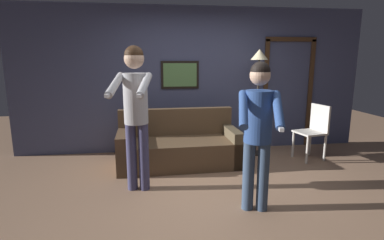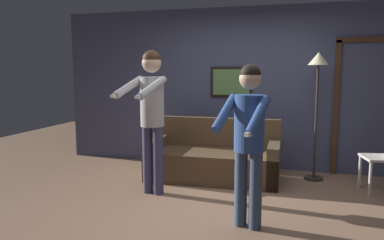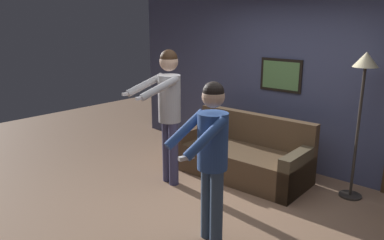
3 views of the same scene
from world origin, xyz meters
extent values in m
plane|color=#A37C5E|center=(0.00, 0.00, 0.00)|extent=(12.00, 12.00, 0.00)
cube|color=#494F73|center=(0.00, 1.95, 1.30)|extent=(6.40, 0.06, 2.60)
cube|color=black|center=(-0.25, 1.90, 1.40)|extent=(0.68, 0.02, 0.49)
cube|color=#609153|center=(-0.25, 1.89, 1.40)|extent=(0.60, 0.01, 0.41)
cube|color=brown|center=(-0.36, 1.08, 0.21)|extent=(1.92, 0.90, 0.42)
cube|color=brown|center=(-0.37, 1.44, 0.65)|extent=(1.90, 0.19, 0.45)
cube|color=brown|center=(-1.23, 1.06, 0.29)|extent=(0.18, 0.85, 0.58)
cube|color=brown|center=(0.51, 1.11, 0.29)|extent=(0.18, 0.85, 0.58)
cylinder|color=#332D28|center=(1.07, 1.49, 0.01)|extent=(0.28, 0.28, 0.02)
cylinder|color=#332D28|center=(1.07, 1.49, 0.85)|extent=(0.04, 0.04, 1.64)
cone|color=#F9EAB7|center=(1.07, 1.49, 1.76)|extent=(0.30, 0.30, 0.18)
cylinder|color=#42416A|center=(-1.05, 0.26, 0.44)|extent=(0.13, 0.13, 0.89)
cylinder|color=#42416A|center=(-0.89, 0.23, 0.44)|extent=(0.13, 0.13, 0.89)
cylinder|color=#B2B2B7|center=(-0.97, 0.25, 1.20)|extent=(0.30, 0.30, 0.63)
sphere|color=#D8AD8E|center=(-0.97, 0.25, 1.68)|extent=(0.24, 0.24, 0.24)
sphere|color=#382314|center=(-0.97, 0.25, 1.73)|extent=(0.23, 0.23, 0.23)
cylinder|color=#B2B2B7|center=(-1.18, 0.02, 1.39)|extent=(0.19, 0.56, 0.27)
cube|color=white|center=(-1.23, -0.23, 1.30)|extent=(0.07, 0.15, 0.04)
cylinder|color=#B2B2B7|center=(-0.85, -0.04, 1.39)|extent=(0.19, 0.56, 0.27)
cube|color=white|center=(-0.89, -0.30, 1.30)|extent=(0.07, 0.15, 0.04)
cylinder|color=#384D6A|center=(0.28, -0.46, 0.40)|extent=(0.13, 0.13, 0.79)
cylinder|color=#384D6A|center=(0.43, -0.50, 0.40)|extent=(0.13, 0.13, 0.79)
cylinder|color=#2D4C8C|center=(0.36, -0.48, 1.07)|extent=(0.30, 0.30, 0.56)
sphere|color=#D8AD8E|center=(0.36, -0.48, 1.51)|extent=(0.22, 0.22, 0.22)
sphere|color=black|center=(0.36, -0.48, 1.55)|extent=(0.21, 0.21, 0.21)
cylinder|color=#2D4C8C|center=(0.14, -0.63, 1.18)|extent=(0.21, 0.47, 0.36)
cylinder|color=#2D4C8C|center=(0.47, -0.72, 1.18)|extent=(0.21, 0.47, 0.36)
cube|color=white|center=(0.42, -0.91, 1.04)|extent=(0.08, 0.16, 0.04)
camera|label=1|loc=(-0.78, -3.50, 1.67)|focal=28.00mm
camera|label=2|loc=(0.82, -4.15, 1.59)|focal=35.00mm
camera|label=3|loc=(2.50, -3.16, 2.20)|focal=35.00mm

